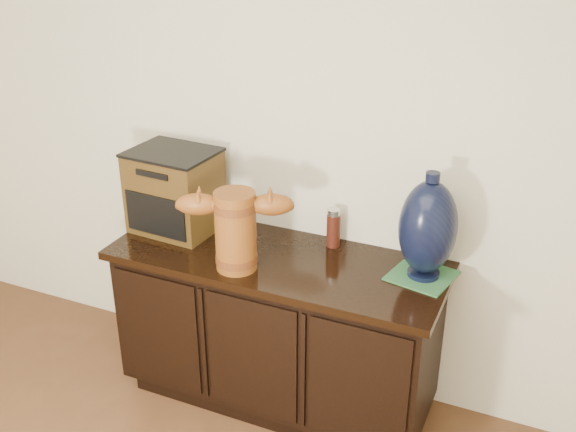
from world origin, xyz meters
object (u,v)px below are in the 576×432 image
at_px(sideboard, 277,329).
at_px(terracotta_vessel, 235,226).
at_px(lamp_base, 428,228).
at_px(tv_radio, 175,191).
at_px(spray_can, 333,228).

relative_size(sideboard, terracotta_vessel, 3.10).
xyz_separation_m(terracotta_vessel, lamp_base, (0.73, 0.24, 0.03)).
relative_size(sideboard, tv_radio, 3.68).
relative_size(tv_radio, lamp_base, 0.89).
xyz_separation_m(terracotta_vessel, spray_can, (0.30, 0.35, -0.11)).
height_order(lamp_base, spray_can, lamp_base).
xyz_separation_m(sideboard, terracotta_vessel, (-0.11, -0.15, 0.56)).
height_order(terracotta_vessel, lamp_base, lamp_base).
relative_size(terracotta_vessel, spray_can, 2.67).
height_order(tv_radio, lamp_base, lamp_base).
height_order(terracotta_vessel, spray_can, terracotta_vessel).
bearing_deg(sideboard, spray_can, 47.04).
height_order(sideboard, tv_radio, tv_radio).
height_order(tv_radio, spray_can, tv_radio).
distance_m(terracotta_vessel, lamp_base, 0.77).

